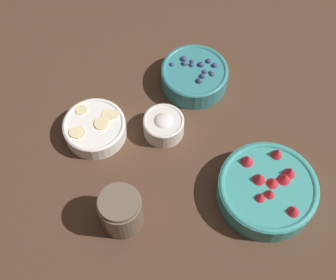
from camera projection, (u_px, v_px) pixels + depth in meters
The scene contains 6 objects.
ground_plane at pixel (195, 150), 1.11m from camera, with size 4.00×4.00×0.00m, color #4C3323.
bowl_strawberries at pixel (267, 189), 1.02m from camera, with size 0.22×0.22×0.08m.
bowl_blueberries at pixel (194, 75), 1.19m from camera, with size 0.17×0.17×0.06m.
bowl_bananas at pixel (95, 128), 1.12m from camera, with size 0.15×0.15×0.05m.
bowl_cream at pixel (164, 125), 1.11m from camera, with size 0.10×0.10×0.06m.
jar_chocolate at pixel (121, 211), 0.99m from camera, with size 0.09×0.09×0.10m.
Camera 1 is at (-0.26, -0.48, 0.97)m, focal length 50.00 mm.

